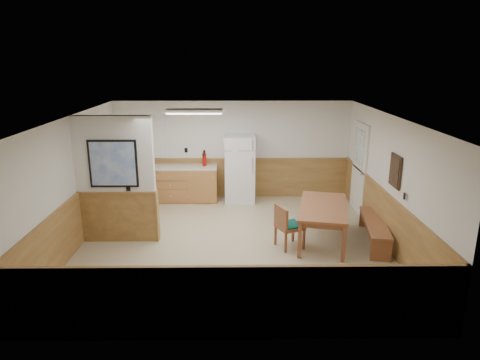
{
  "coord_description": "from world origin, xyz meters",
  "views": [
    {
      "loc": [
        0.06,
        -7.77,
        3.52
      ],
      "look_at": [
        0.15,
        0.4,
        1.19
      ],
      "focal_mm": 32.0,
      "sensor_mm": 36.0,
      "label": 1
    }
  ],
  "objects_px": {
    "refrigerator": "(240,169)",
    "dining_chair": "(286,224)",
    "dining_bench": "(375,226)",
    "fire_extinguisher": "(204,159)",
    "dining_table": "(323,210)",
    "soap_bottle": "(147,162)"
  },
  "relations": [
    {
      "from": "dining_table",
      "to": "fire_extinguisher",
      "type": "distance_m",
      "value": 3.64
    },
    {
      "from": "fire_extinguisher",
      "to": "dining_bench",
      "type": "bearing_deg",
      "value": -54.05
    },
    {
      "from": "dining_bench",
      "to": "dining_chair",
      "type": "height_order",
      "value": "dining_chair"
    },
    {
      "from": "soap_bottle",
      "to": "fire_extinguisher",
      "type": "bearing_deg",
      "value": 1.66
    },
    {
      "from": "refrigerator",
      "to": "dining_chair",
      "type": "distance_m",
      "value": 2.98
    },
    {
      "from": "dining_table",
      "to": "dining_chair",
      "type": "bearing_deg",
      "value": -146.68
    },
    {
      "from": "dining_bench",
      "to": "soap_bottle",
      "type": "height_order",
      "value": "soap_bottle"
    },
    {
      "from": "dining_table",
      "to": "soap_bottle",
      "type": "xyz_separation_m",
      "value": [
        -3.93,
        2.57,
        0.36
      ]
    },
    {
      "from": "refrigerator",
      "to": "dining_bench",
      "type": "height_order",
      "value": "refrigerator"
    },
    {
      "from": "dining_chair",
      "to": "dining_bench",
      "type": "bearing_deg",
      "value": -15.99
    },
    {
      "from": "refrigerator",
      "to": "dining_table",
      "type": "distance_m",
      "value": 3.01
    },
    {
      "from": "dining_chair",
      "to": "fire_extinguisher",
      "type": "distance_m",
      "value": 3.44
    },
    {
      "from": "refrigerator",
      "to": "soap_bottle",
      "type": "xyz_separation_m",
      "value": [
        -2.33,
        0.03,
        0.17
      ]
    },
    {
      "from": "fire_extinguisher",
      "to": "dining_table",
      "type": "bearing_deg",
      "value": -63.05
    },
    {
      "from": "dining_chair",
      "to": "soap_bottle",
      "type": "xyz_separation_m",
      "value": [
        -3.16,
        2.87,
        0.52
      ]
    },
    {
      "from": "dining_table",
      "to": "dining_bench",
      "type": "distance_m",
      "value": 1.07
    },
    {
      "from": "dining_bench",
      "to": "fire_extinguisher",
      "type": "distance_m",
      "value": 4.48
    },
    {
      "from": "soap_bottle",
      "to": "dining_table",
      "type": "bearing_deg",
      "value": -33.24
    },
    {
      "from": "dining_table",
      "to": "dining_chair",
      "type": "xyz_separation_m",
      "value": [
        -0.76,
        -0.29,
        -0.16
      ]
    },
    {
      "from": "dining_bench",
      "to": "fire_extinguisher",
      "type": "xyz_separation_m",
      "value": [
        -3.52,
        2.68,
        0.73
      ]
    },
    {
      "from": "dining_bench",
      "to": "soap_bottle",
      "type": "bearing_deg",
      "value": 161.07
    },
    {
      "from": "dining_bench",
      "to": "dining_chair",
      "type": "bearing_deg",
      "value": -163.52
    }
  ]
}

